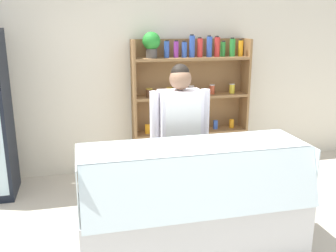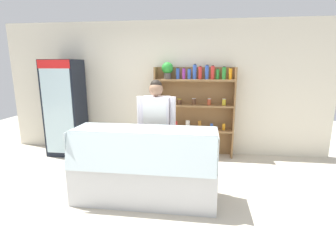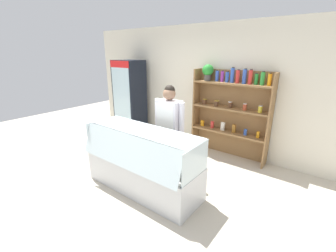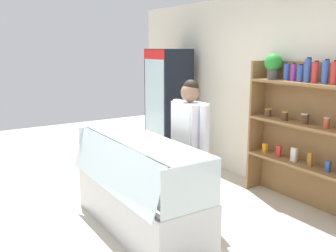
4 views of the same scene
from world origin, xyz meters
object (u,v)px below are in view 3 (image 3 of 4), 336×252
Objects in this scene: drinks_fridge at (130,99)px; shop_clerk at (169,124)px; shelving_unit at (229,107)px; deli_display_case at (143,171)px.

shop_clerk is at bearing -26.95° from drinks_fridge.
drinks_fridge is 1.03× the size of shelving_unit.
shop_clerk is (-0.49, -1.39, -0.11)m from shelving_unit.
shelving_unit is at bearing 75.13° from deli_display_case.
shop_clerk is at bearing -109.28° from shelving_unit.
deli_display_case is (2.05, -1.70, -0.65)m from drinks_fridge.
shelving_unit is at bearing 7.07° from drinks_fridge.
shelving_unit is 0.98× the size of deli_display_case.
shop_clerk is (2.10, -1.07, -0.02)m from drinks_fridge.
shelving_unit is 1.47m from shop_clerk.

